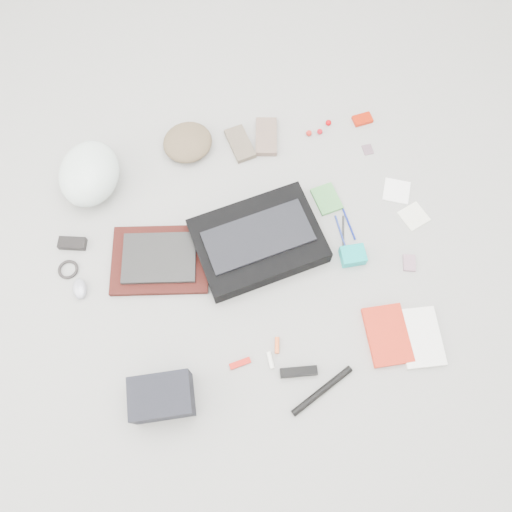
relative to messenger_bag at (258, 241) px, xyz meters
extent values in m
plane|color=gray|center=(-0.03, -0.07, -0.04)|extent=(4.00, 4.00, 0.00)
cube|color=black|center=(0.00, 0.00, 0.00)|extent=(0.55, 0.42, 0.09)
cube|color=black|center=(0.00, 0.00, 0.05)|extent=(0.45, 0.24, 0.01)
cube|color=#38110E|center=(-0.41, 0.04, -0.03)|extent=(0.46, 0.39, 0.03)
cube|color=black|center=(-0.41, 0.04, 0.00)|extent=(0.34, 0.28, 0.02)
ellipsoid|color=white|center=(-0.63, 0.47, 0.05)|extent=(0.35, 0.39, 0.19)
ellipsoid|color=brown|center=(-0.18, 0.56, 0.00)|extent=(0.28, 0.28, 0.08)
cube|color=brown|center=(0.05, 0.50, -0.03)|extent=(0.11, 0.19, 0.03)
cube|color=#7C6356|center=(0.18, 0.51, -0.03)|extent=(0.15, 0.21, 0.03)
cube|color=black|center=(-0.76, 0.20, -0.03)|extent=(0.12, 0.08, 0.03)
torus|color=black|center=(-0.80, 0.10, -0.04)|extent=(0.09, 0.09, 0.01)
ellipsoid|color=#9C9DAE|center=(-0.76, 0.00, -0.03)|extent=(0.05, 0.09, 0.03)
cube|color=black|center=(-0.51, -0.52, 0.03)|extent=(0.24, 0.18, 0.15)
cube|color=#BA150B|center=(-0.20, -0.47, -0.04)|extent=(0.09, 0.03, 0.01)
cylinder|color=white|center=(-0.08, -0.49, -0.03)|extent=(0.02, 0.07, 0.02)
cylinder|color=orange|center=(-0.04, -0.44, -0.03)|extent=(0.04, 0.07, 0.02)
cube|color=black|center=(0.01, -0.56, -0.03)|extent=(0.15, 0.06, 0.03)
cylinder|color=black|center=(0.08, -0.65, -0.03)|extent=(0.27, 0.13, 0.03)
cube|color=red|center=(0.39, -0.51, -0.03)|extent=(0.18, 0.25, 0.02)
cube|color=white|center=(0.51, -0.55, -0.03)|extent=(0.19, 0.26, 0.02)
cube|color=#438A44|center=(0.35, 0.13, -0.03)|extent=(0.12, 0.15, 0.02)
cylinder|color=navy|center=(0.36, -0.03, -0.04)|extent=(0.01, 0.15, 0.01)
cylinder|color=black|center=(0.37, -0.03, -0.04)|extent=(0.05, 0.14, 0.01)
cylinder|color=navy|center=(0.41, -0.01, -0.04)|extent=(0.01, 0.15, 0.01)
cube|color=#05ADAA|center=(0.37, -0.16, -0.02)|extent=(0.11, 0.09, 0.05)
cube|color=#A2778C|center=(0.59, -0.25, -0.04)|extent=(0.07, 0.08, 0.01)
cube|color=white|center=(0.66, 0.09, -0.04)|extent=(0.15, 0.15, 0.01)
cube|color=white|center=(0.69, -0.05, -0.04)|extent=(0.13, 0.13, 0.01)
sphere|color=red|center=(0.37, 0.48, -0.03)|extent=(0.03, 0.03, 0.03)
sphere|color=#A80A15|center=(0.43, 0.47, -0.03)|extent=(0.03, 0.03, 0.03)
sphere|color=#AF0006|center=(0.48, 0.51, -0.03)|extent=(0.04, 0.04, 0.03)
cube|color=#B91E08|center=(0.64, 0.49, -0.03)|extent=(0.09, 0.06, 0.02)
cube|color=#735665|center=(0.61, 0.33, -0.04)|extent=(0.05, 0.05, 0.00)
camera|label=1|loc=(-0.22, -0.79, 1.92)|focal=35.00mm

